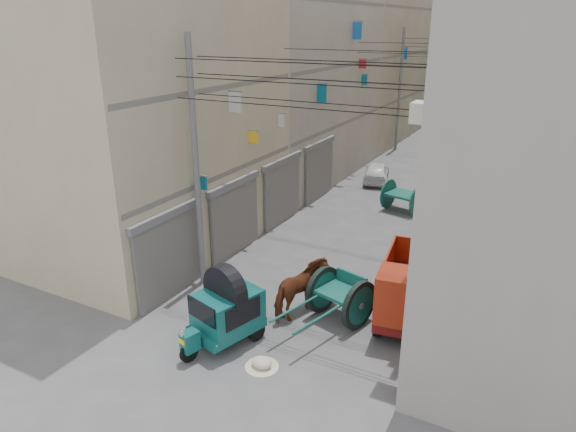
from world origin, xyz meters
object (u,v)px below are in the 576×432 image
Objects in this scene: distant_car_grey at (494,143)px; horse at (301,290)px; tonga_cart at (340,296)px; distant_car_green at (475,129)px; auto_rickshaw at (226,309)px; mini_truck at (410,295)px; second_cart at (403,196)px; feed_sack at (262,363)px; distant_car_white at (377,172)px.

horse is at bearing -98.82° from distant_car_grey.
tonga_cart reaches higher than distant_car_green.
auto_rickshaw is 3.41m from tonga_cart.
mini_truck is 23.77m from distant_car_grey.
tonga_cart reaches higher than second_cart.
distant_car_grey is (1.10, 24.35, -0.10)m from tonga_cart.
auto_rickshaw reaches higher than tonga_cart.
feed_sack is 32.51m from distant_car_green.
tonga_cart is at bearing -70.73° from second_cart.
feed_sack is 0.14× the size of distant_car_grey.
auto_rickshaw is 27.08m from distant_car_grey.
second_cart reaches higher than distant_car_white.
horse is at bearing -77.05° from second_cart.
tonga_cart is 1.84× the size of second_cart.
auto_rickshaw is 0.75× the size of tonga_cart.
tonga_cart is at bearing -170.48° from mini_truck.
mini_truck is 4.64m from feed_sack.
feed_sack is 2.83m from horse.
auto_rickshaw reaches higher than distant_car_grey.
horse is at bearing 95.13° from feed_sack.
tonga_cart is 6.28× the size of feed_sack.
mini_truck is at bearing 53.16° from feed_sack.
distant_car_green is at bearing 87.51° from mini_truck.
distant_car_green is at bearing 107.57° from tonga_cart.
tonga_cart is at bearing 96.19° from distant_car_green.
tonga_cart is 0.86× the size of distant_car_grey.
mini_truck is (4.17, 3.11, -0.04)m from auto_rickshaw.
distant_car_green is (0.18, 29.77, -0.28)m from horse.
horse reaches higher than tonga_cart.
tonga_cart reaches higher than distant_car_white.
distant_car_green is at bearing 103.78° from auto_rickshaw.
mini_truck is at bearing -91.84° from distant_car_grey.
auto_rickshaw is 12.55m from second_cart.
distant_car_grey is 5.49m from distant_car_green.
distant_car_grey is 1.06× the size of distant_car_green.
feed_sack is at bearing 84.32° from distant_car_white.
tonga_cart is at bearing 63.96° from auto_rickshaw.
auto_rickshaw is at bearing 72.94° from horse.
horse is (-1.10, -0.32, 0.07)m from tonga_cart.
auto_rickshaw is at bearing -116.49° from tonga_cart.
mini_truck reaches higher than horse.
tonga_cart is at bearing -96.30° from distant_car_grey.
distant_car_grey is at bearing -129.68° from distant_car_white.
distant_car_white is 0.80× the size of distant_car_grey.
feed_sack is (-2.74, -3.65, -0.85)m from mini_truck.
second_cart reaches higher than feed_sack.
second_cart is (-2.91, 9.37, -0.24)m from mini_truck.
mini_truck is 29.00m from distant_car_green.
tonga_cart is 1.98m from mini_truck.
distant_car_white is at bearing 110.93° from auto_rickshaw.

